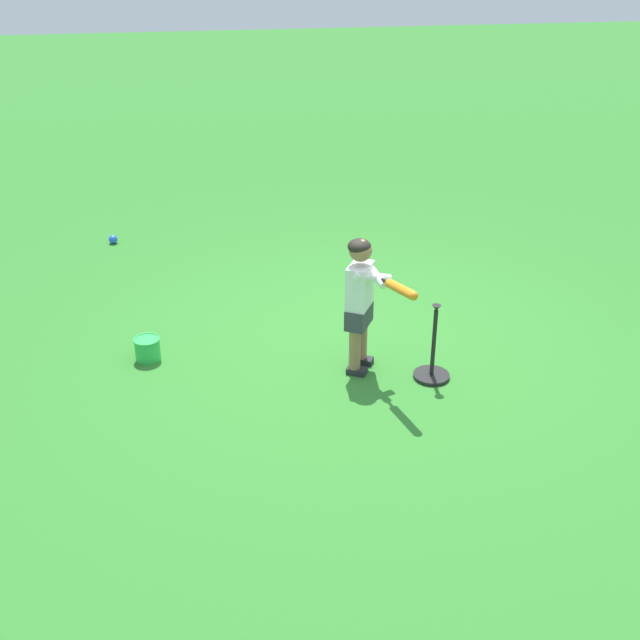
% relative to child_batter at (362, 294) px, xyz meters
% --- Properties ---
extents(ground_plane, '(40.00, 40.00, 0.00)m').
position_rel_child_batter_xyz_m(ground_plane, '(0.48, -0.09, -0.65)').
color(ground_plane, '#2D7528').
extents(child_batter, '(0.74, 0.42, 1.08)m').
position_rel_child_batter_xyz_m(child_batter, '(0.00, 0.00, 0.00)').
color(child_batter, '#232328').
rests_on(child_batter, ground).
extents(play_ball_far_right, '(0.09, 0.09, 0.09)m').
position_rel_child_batter_xyz_m(play_ball_far_right, '(3.03, 2.07, -0.60)').
color(play_ball_far_right, blue).
rests_on(play_ball_far_right, ground).
extents(batting_tee, '(0.28, 0.28, 0.62)m').
position_rel_child_batter_xyz_m(batting_tee, '(-0.21, -0.51, -0.55)').
color(batting_tee, black).
rests_on(batting_tee, ground).
extents(toy_bucket, '(0.22, 0.22, 0.19)m').
position_rel_child_batter_xyz_m(toy_bucket, '(0.44, 1.64, -0.55)').
color(toy_bucket, green).
rests_on(toy_bucket, ground).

